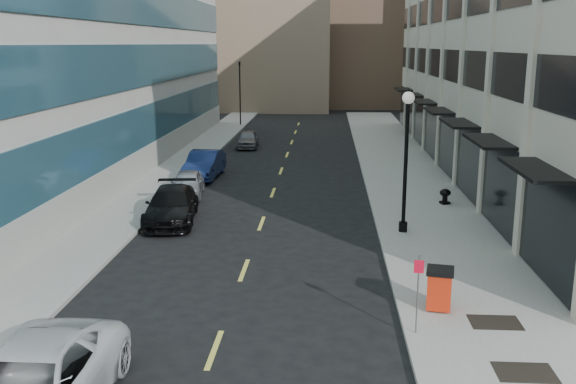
# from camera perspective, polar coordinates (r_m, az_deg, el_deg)

# --- Properties ---
(sidewalk_right) EXTENTS (5.00, 80.00, 0.15)m
(sidewalk_right) POSITION_cam_1_polar(r_m,az_deg,el_deg) (34.32, 11.23, -0.11)
(sidewalk_right) COLOR gray
(sidewalk_right) RESTS_ON ground
(sidewalk_left) EXTENTS (3.00, 80.00, 0.15)m
(sidewalk_left) POSITION_cam_1_polar(r_m,az_deg,el_deg) (35.26, -11.93, 0.21)
(sidewalk_left) COLOR gray
(sidewalk_left) RESTS_ON ground
(building_right) EXTENTS (15.30, 46.50, 18.25)m
(building_right) POSITION_cam_1_polar(r_m,az_deg,el_deg) (42.54, 23.57, 13.69)
(building_right) COLOR beige
(building_right) RESTS_ON ground
(building_left) EXTENTS (16.14, 46.00, 20.00)m
(building_left) POSITION_cam_1_polar(r_m,az_deg,el_deg) (44.37, -22.35, 15.02)
(building_left) COLOR beige
(building_left) RESTS_ON ground
(skyline_tan_far) EXTENTS (12.00, 14.00, 22.00)m
(skyline_tan_far) POSITION_cam_1_polar(r_m,az_deg,el_deg) (92.73, -7.19, 14.97)
(skyline_tan_far) COLOR #7D6352
(skyline_tan_far) RESTS_ON ground
(skyline_stone) EXTENTS (10.00, 14.00, 20.00)m
(skyline_stone) POSITION_cam_1_polar(r_m,az_deg,el_deg) (80.60, 14.83, 14.24)
(skyline_stone) COLOR beige
(skyline_stone) RESTS_ON ground
(grate_mid) EXTENTS (1.40, 1.00, 0.01)m
(grate_mid) POSITION_cam_1_polar(r_m,az_deg,el_deg) (16.72, 20.32, -14.80)
(grate_mid) COLOR black
(grate_mid) RESTS_ON sidewalk_right
(grate_far) EXTENTS (1.40, 1.00, 0.01)m
(grate_far) POSITION_cam_1_polar(r_m,az_deg,el_deg) (19.15, 17.93, -10.96)
(grate_far) COLOR black
(grate_far) RESTS_ON sidewalk_right
(road_centerline) EXTENTS (0.15, 68.20, 0.01)m
(road_centerline) POSITION_cam_1_polar(r_m,az_deg,el_deg) (31.23, -1.81, -1.29)
(road_centerline) COLOR #D8CC4C
(road_centerline) RESTS_ON ground
(traffic_signal) EXTENTS (0.66, 0.66, 6.98)m
(traffic_signal) POSITION_cam_1_polar(r_m,az_deg,el_deg) (61.73, -4.33, 11.14)
(traffic_signal) COLOR black
(traffic_signal) RESTS_ON ground
(car_black_pickup) EXTENTS (2.71, 5.42, 1.51)m
(car_black_pickup) POSITION_cam_1_polar(r_m,az_deg,el_deg) (28.84, -10.32, -1.19)
(car_black_pickup) COLOR black
(car_black_pickup) RESTS_ON ground
(car_silver_sedan) EXTENTS (2.02, 4.08, 1.34)m
(car_silver_sedan) POSITION_cam_1_polar(r_m,az_deg,el_deg) (33.59, -8.93, 0.74)
(car_silver_sedan) COLOR #A0A1A8
(car_silver_sedan) RESTS_ON ground
(car_blue_sedan) EXTENTS (1.88, 4.88, 1.58)m
(car_blue_sedan) POSITION_cam_1_polar(r_m,az_deg,el_deg) (38.10, -7.46, 2.43)
(car_blue_sedan) COLOR navy
(car_blue_sedan) RESTS_ON ground
(car_grey_sedan) EXTENTS (1.76, 3.96, 1.32)m
(car_grey_sedan) POSITION_cam_1_polar(r_m,az_deg,el_deg) (49.02, -3.61, 4.72)
(car_grey_sedan) COLOR slate
(car_grey_sedan) RESTS_ON ground
(trash_bin) EXTENTS (0.91, 0.94, 1.25)m
(trash_bin) POSITION_cam_1_polar(r_m,az_deg,el_deg) (19.35, 13.31, -8.26)
(trash_bin) COLOR red
(trash_bin) RESTS_ON sidewalk_right
(lamppost) EXTENTS (0.49, 0.49, 5.88)m
(lamppost) POSITION_cam_1_polar(r_m,az_deg,el_deg) (26.30, 10.47, 3.78)
(lamppost) COLOR black
(lamppost) RESTS_ON sidewalk_right
(sign_post) EXTENTS (0.26, 0.08, 2.21)m
(sign_post) POSITION_cam_1_polar(r_m,az_deg,el_deg) (17.43, 11.50, -7.90)
(sign_post) COLOR slate
(sign_post) RESTS_ON sidewalk_right
(urn_planter) EXTENTS (0.53, 0.53, 0.74)m
(urn_planter) POSITION_cam_1_polar(r_m,az_deg,el_deg) (31.98, 13.80, -0.24)
(urn_planter) COLOR black
(urn_planter) RESTS_ON sidewalk_right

